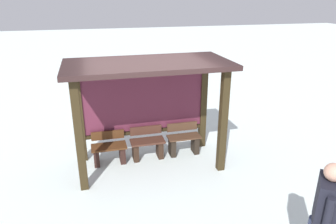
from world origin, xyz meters
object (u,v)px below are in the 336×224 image
object	(u,v)px
bench_center_inside	(147,145)
bench_right_inside	(184,141)
person_walking	(325,213)
bus_shelter	(147,87)
bench_left_inside	(109,151)

from	to	relation	value
bench_center_inside	bench_right_inside	world-z (taller)	same
bench_center_inside	person_walking	distance (m)	4.11
bus_shelter	bench_center_inside	size ratio (longest dim) A/B	4.30
bus_shelter	bench_left_inside	size ratio (longest dim) A/B	4.30
bench_left_inside	bench_right_inside	world-z (taller)	bench_right_inside
bench_left_inside	bench_right_inside	xyz separation A→B (m)	(1.75, -0.00, 0.02)
bench_left_inside	bus_shelter	bearing A→B (deg)	-8.15
bench_left_inside	bench_center_inside	xyz separation A→B (m)	(0.87, -0.00, 0.02)
bus_shelter	bench_right_inside	distance (m)	1.69
bench_center_inside	person_walking	world-z (taller)	person_walking
bench_left_inside	bench_right_inside	distance (m)	1.75
bench_center_inside	bench_right_inside	xyz separation A→B (m)	(0.87, 0.00, -0.00)
bench_left_inside	person_walking	world-z (taller)	person_walking
bus_shelter	bench_left_inside	bearing A→B (deg)	171.85
bus_shelter	bench_right_inside	size ratio (longest dim) A/B	4.30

